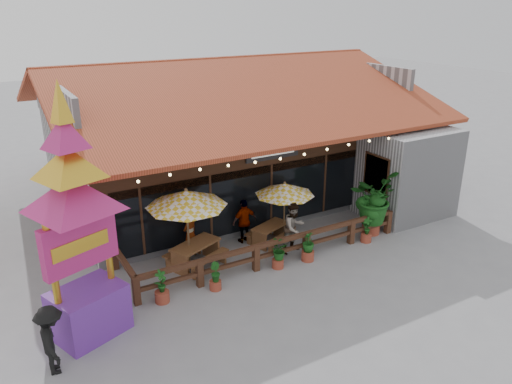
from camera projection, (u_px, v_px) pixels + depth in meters
ground at (309, 247)px, 18.03m from camera, size 100.00×100.00×0.00m
restaurant_building at (231, 145)px, 22.74m from camera, size 15.50×14.73×6.09m
patio_railing at (259, 249)px, 16.55m from camera, size 10.00×2.60×0.92m
umbrella_left at (186, 199)px, 15.82m from camera, size 3.47×3.47×2.80m
umbrella_right at (285, 189)px, 17.85m from camera, size 2.30×2.30×2.31m
picnic_table_left at (196, 251)px, 16.56m from camera, size 2.14×2.02×0.82m
picnic_table_right at (270, 231)px, 18.19m from camera, size 1.81×1.69×0.70m
thai_sign_tower at (74, 201)px, 12.01m from camera, size 3.44×3.44×7.21m
tropical_plant at (374, 199)px, 18.61m from camera, size 2.30×2.20×2.47m
diner_a at (190, 234)px, 17.06m from camera, size 0.75×0.67×1.73m
diner_b at (294, 228)px, 17.38m from camera, size 1.02×0.87×1.85m
diner_c at (244, 221)px, 18.14m from camera, size 0.99×0.44×1.66m
pedestrian at (52, 340)px, 11.66m from camera, size 0.67×1.15×1.77m
planter_a at (162, 289)px, 14.57m from camera, size 0.43×0.43×1.05m
planter_b at (215, 278)px, 15.22m from camera, size 0.37×0.37×0.91m
planter_c at (278, 253)px, 16.44m from camera, size 0.76×0.77×0.96m
planter_d at (308, 247)px, 16.92m from camera, size 0.56×0.56×1.06m
planter_e at (367, 232)px, 18.30m from camera, size 0.40×0.42×0.97m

